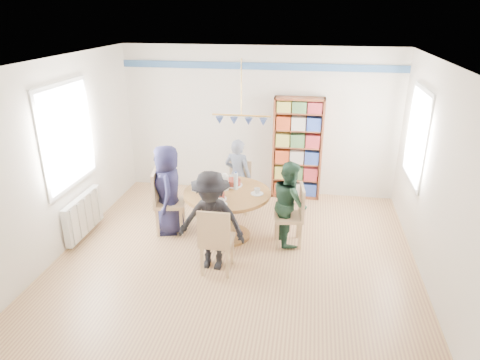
% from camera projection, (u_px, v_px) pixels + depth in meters
% --- Properties ---
extents(ground, '(5.00, 5.00, 0.00)m').
position_uv_depth(ground, '(235.00, 259.00, 6.03)').
color(ground, tan).
extents(room_shell, '(5.00, 5.00, 5.00)m').
position_uv_depth(room_shell, '(228.00, 129.00, 6.24)').
color(room_shell, white).
rests_on(room_shell, ground).
extents(radiator, '(0.12, 1.00, 0.60)m').
position_uv_depth(radiator, '(84.00, 215.00, 6.55)').
color(radiator, silver).
rests_on(radiator, ground).
extents(dining_table, '(1.30, 1.30, 0.75)m').
position_uv_depth(dining_table, '(227.00, 204.00, 6.44)').
color(dining_table, olive).
rests_on(dining_table, ground).
extents(chair_left, '(0.53, 0.53, 1.02)m').
position_uv_depth(chair_left, '(164.00, 199.00, 6.60)').
color(chair_left, tan).
rests_on(chair_left, ground).
extents(chair_right, '(0.46, 0.46, 0.92)m').
position_uv_depth(chair_right, '(294.00, 213.00, 6.26)').
color(chair_right, tan).
rests_on(chair_right, ground).
extents(chair_far, '(0.39, 0.39, 0.86)m').
position_uv_depth(chair_far, '(240.00, 184.00, 7.37)').
color(chair_far, tan).
rests_on(chair_far, ground).
extents(chair_near, '(0.43, 0.43, 0.96)m').
position_uv_depth(chair_near, '(216.00, 238.00, 5.53)').
color(chair_near, tan).
rests_on(chair_near, ground).
extents(person_left, '(0.65, 0.80, 1.41)m').
position_uv_depth(person_left, '(168.00, 190.00, 6.55)').
color(person_left, '#1A1938').
rests_on(person_left, ground).
extents(person_right, '(0.66, 0.74, 1.27)m').
position_uv_depth(person_right, '(290.00, 203.00, 6.29)').
color(person_right, '#1B3626').
rests_on(person_right, ground).
extents(person_far, '(0.53, 0.41, 1.28)m').
position_uv_depth(person_far, '(238.00, 176.00, 7.27)').
color(person_far, gray).
rests_on(person_far, ground).
extents(person_near, '(0.93, 0.57, 1.39)m').
position_uv_depth(person_near, '(211.00, 221.00, 5.61)').
color(person_near, black).
rests_on(person_near, ground).
extents(bookshelf, '(0.88, 0.27, 1.86)m').
position_uv_depth(bookshelf, '(297.00, 150.00, 7.71)').
color(bookshelf, brown).
rests_on(bookshelf, ground).
extents(tableware, '(1.09, 1.09, 0.29)m').
position_uv_depth(tableware, '(226.00, 187.00, 6.37)').
color(tableware, white).
rests_on(tableware, dining_table).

